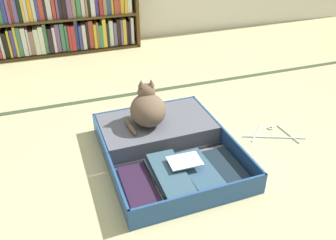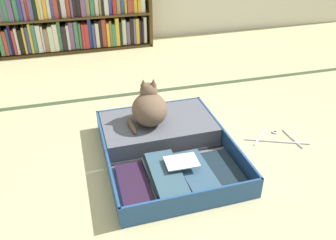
{
  "view_description": "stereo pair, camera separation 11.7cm",
  "coord_description": "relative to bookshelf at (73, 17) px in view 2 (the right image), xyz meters",
  "views": [
    {
      "loc": [
        -0.63,
        -1.28,
        1.24
      ],
      "look_at": [
        -0.08,
        0.29,
        0.22
      ],
      "focal_mm": 37.21,
      "sensor_mm": 36.0,
      "label": 1
    },
    {
      "loc": [
        -0.52,
        -1.32,
        1.24
      ],
      "look_at": [
        -0.08,
        0.29,
        0.22
      ],
      "focal_mm": 37.21,
      "sensor_mm": 36.0,
      "label": 2
    }
  ],
  "objects": [
    {
      "name": "black_cat",
      "position": [
        0.36,
        -1.79,
        -0.1
      ],
      "size": [
        0.27,
        0.29,
        0.27
      ],
      "color": "brown",
      "rests_on": "open_suitcase"
    },
    {
      "name": "ground_plane",
      "position": [
        0.51,
        -2.24,
        -0.32
      ],
      "size": [
        10.0,
        10.0,
        0.0
      ],
      "primitive_type": "plane",
      "color": "tan"
    },
    {
      "name": "tatami_border",
      "position": [
        0.51,
        -1.15,
        -0.32
      ],
      "size": [
        4.8,
        0.05,
        0.0
      ],
      "color": "#35452D",
      "rests_on": "ground_plane"
    },
    {
      "name": "bookshelf",
      "position": [
        0.0,
        0.0,
        0.0
      ],
      "size": [
        1.52,
        0.27,
        0.68
      ],
      "color": "#513B1A",
      "rests_on": "ground_plane"
    },
    {
      "name": "clothes_hanger",
      "position": [
        1.12,
        -2.0,
        -0.32
      ],
      "size": [
        0.37,
        0.26,
        0.01
      ],
      "color": "silver",
      "rests_on": "ground_plane"
    },
    {
      "name": "open_suitcase",
      "position": [
        0.41,
        -1.93,
        -0.27
      ],
      "size": [
        0.72,
        0.9,
        0.12
      ],
      "color": "navy",
      "rests_on": "ground_plane"
    }
  ]
}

